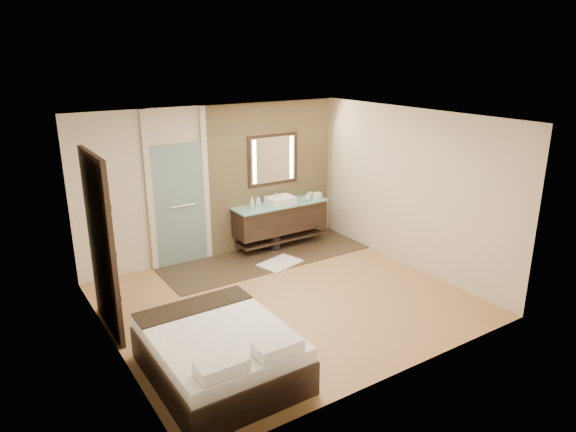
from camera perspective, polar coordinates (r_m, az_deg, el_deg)
floor at (r=7.80m, az=-0.18°, el=-9.31°), size 5.00×5.00×0.00m
tile_strip at (r=9.32m, az=-2.43°, el=-4.59°), size 3.80×1.30×0.01m
stone_wall at (r=9.66m, az=-1.83°, el=4.60°), size 2.60×0.08×2.70m
vanity at (r=9.62m, az=-0.89°, el=-0.20°), size 1.85×0.55×0.88m
mirror_unit at (r=9.55m, az=-1.68°, el=6.29°), size 1.06×0.04×0.96m
frosted_door at (r=8.92m, az=-12.01°, el=1.72°), size 1.10×0.12×2.70m
shoji_partition at (r=6.98m, az=-20.02°, el=-2.96°), size 0.06×1.20×2.40m
bed at (r=6.08m, az=-7.58°, el=-14.79°), size 1.48×1.85×0.71m
bath_mat at (r=9.03m, az=-0.88°, el=-5.25°), size 0.83×0.67×0.02m
waste_bin at (r=9.63m, az=-1.48°, el=-2.98°), size 0.29×0.29×0.27m
tissue_box at (r=9.92m, az=3.31°, el=2.34°), size 0.15×0.15×0.10m
soap_bottle_a at (r=9.23m, az=-4.00°, el=1.49°), size 0.10×0.10×0.21m
soap_bottle_b at (r=9.39m, az=-3.34°, el=1.72°), size 0.11×0.11×0.19m
soap_bottle_c at (r=9.68m, az=2.24°, el=2.14°), size 0.15×0.15×0.15m
cup at (r=9.99m, az=2.49°, el=2.42°), size 0.14×0.14×0.09m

